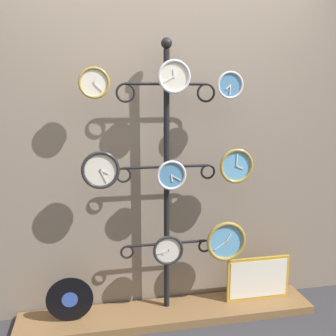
# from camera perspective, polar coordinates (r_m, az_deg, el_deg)

# --- Properties ---
(shop_wall) EXTENTS (4.40, 0.04, 2.80)m
(shop_wall) POSITION_cam_1_polar(r_m,az_deg,el_deg) (2.93, -0.83, 5.75)
(shop_wall) COLOR gray
(shop_wall) RESTS_ON ground_plane
(low_shelf) EXTENTS (2.20, 0.36, 0.06)m
(low_shelf) POSITION_cam_1_polar(r_m,az_deg,el_deg) (3.15, 0.04, -20.33)
(low_shelf) COLOR brown
(low_shelf) RESTS_ON ground_plane
(display_stand) EXTENTS (0.73, 0.33, 2.03)m
(display_stand) POSITION_cam_1_polar(r_m,az_deg,el_deg) (2.88, -0.20, -6.06)
(display_stand) COLOR black
(display_stand) RESTS_ON ground_plane
(clock_top_left) EXTENTS (0.20, 0.04, 0.20)m
(clock_top_left) POSITION_cam_1_polar(r_m,az_deg,el_deg) (2.63, -10.67, 12.06)
(clock_top_left) COLOR silver
(clock_top_center) EXTENTS (0.22, 0.04, 0.22)m
(clock_top_center) POSITION_cam_1_polar(r_m,az_deg,el_deg) (2.66, 0.88, 13.12)
(clock_top_center) COLOR silver
(clock_top_right) EXTENTS (0.19, 0.04, 0.19)m
(clock_top_right) POSITION_cam_1_polar(r_m,az_deg,el_deg) (2.79, 8.98, 11.80)
(clock_top_right) COLOR #4C84B2
(clock_middle_left) EXTENTS (0.26, 0.04, 0.26)m
(clock_middle_left) POSITION_cam_1_polar(r_m,az_deg,el_deg) (2.66, -9.76, -0.28)
(clock_middle_left) COLOR silver
(clock_middle_center) EXTENTS (0.21, 0.04, 0.21)m
(clock_middle_center) POSITION_cam_1_polar(r_m,az_deg,el_deg) (2.73, 0.48, -1.05)
(clock_middle_center) COLOR #4C84B2
(clock_middle_right) EXTENTS (0.25, 0.04, 0.25)m
(clock_middle_right) POSITION_cam_1_polar(r_m,az_deg,el_deg) (2.86, 9.87, 0.30)
(clock_middle_right) COLOR #60A8DB
(clock_bottom_center) EXTENTS (0.22, 0.04, 0.22)m
(clock_bottom_center) POSITION_cam_1_polar(r_m,az_deg,el_deg) (2.88, 0.01, -11.83)
(clock_bottom_center) COLOR silver
(clock_bottom_right) EXTENTS (0.30, 0.04, 0.30)m
(clock_bottom_right) POSITION_cam_1_polar(r_m,az_deg,el_deg) (2.99, 8.42, -10.47)
(clock_bottom_right) COLOR #60A8DB
(vinyl_record) EXTENTS (0.33, 0.01, 0.33)m
(vinyl_record) POSITION_cam_1_polar(r_m,az_deg,el_deg) (3.00, -14.07, -18.03)
(vinyl_record) COLOR black
(vinyl_record) RESTS_ON low_shelf
(picture_frame) EXTENTS (0.51, 0.02, 0.35)m
(picture_frame) POSITION_cam_1_polar(r_m,az_deg,el_deg) (3.27, 12.96, -15.35)
(picture_frame) COLOR gold
(picture_frame) RESTS_ON low_shelf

